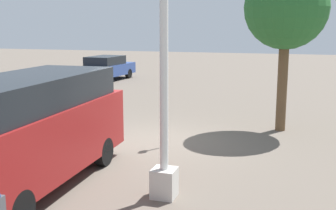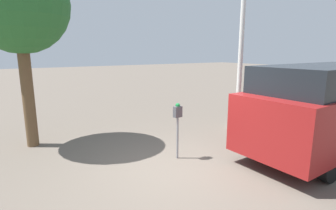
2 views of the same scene
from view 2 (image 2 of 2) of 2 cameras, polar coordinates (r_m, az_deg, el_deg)
The scene contains 6 objects.
ground_plane at distance 5.94m, azimuth 1.26°, elevation -13.64°, with size 80.00×80.00×0.00m, color #60564C.
parking_meter_near at distance 6.15m, azimuth 2.11°, elevation -2.83°, with size 0.21×0.13×1.36m.
parking_meter_far at distance 11.33m, azimuth 30.20°, elevation 2.30°, with size 0.21×0.13×1.36m.
lamp_post at distance 8.87m, azimuth 15.23°, elevation 4.95°, with size 0.44×0.44×5.16m.
parked_van at distance 7.66m, azimuth 31.50°, elevation -0.22°, with size 5.25×2.07×2.22m.
street_tree at distance 7.83m, azimuth -29.83°, elevation 18.38°, with size 2.46×2.46×4.92m.
Camera 2 is at (-2.99, -4.46, 2.54)m, focal length 28.00 mm.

